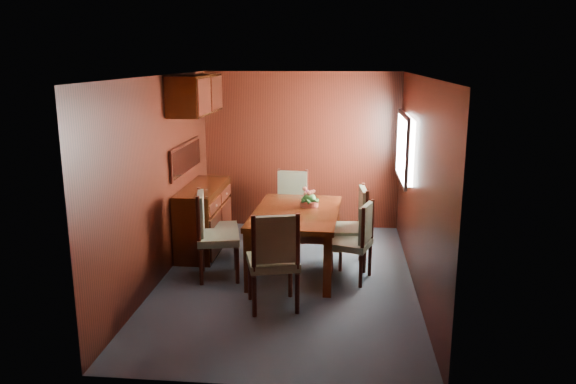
# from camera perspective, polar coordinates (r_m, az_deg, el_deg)

# --- Properties ---
(ground) EXTENTS (4.50, 4.50, 0.00)m
(ground) POSITION_cam_1_polar(r_m,az_deg,el_deg) (6.82, -0.12, -8.90)
(ground) COLOR #303941
(ground) RESTS_ON ground
(room_shell) EXTENTS (3.06, 4.52, 2.41)m
(room_shell) POSITION_cam_1_polar(r_m,az_deg,el_deg) (6.72, -0.73, 5.21)
(room_shell) COLOR black
(room_shell) RESTS_ON ground
(sideboard) EXTENTS (0.48, 1.40, 0.90)m
(sideboard) POSITION_cam_1_polar(r_m,az_deg,el_deg) (7.81, -8.54, -2.61)
(sideboard) COLOR black
(sideboard) RESTS_ON ground
(dining_table) EXTENTS (1.10, 1.69, 0.77)m
(dining_table) POSITION_cam_1_polar(r_m,az_deg,el_deg) (6.92, 0.87, -2.77)
(dining_table) COLOR black
(dining_table) RESTS_ON ground
(chair_left_near) EXTENTS (0.59, 0.60, 1.07)m
(chair_left_near) POSITION_cam_1_polar(r_m,az_deg,el_deg) (6.75, -7.79, -3.88)
(chair_left_near) COLOR black
(chair_left_near) RESTS_ON ground
(chair_left_far) EXTENTS (0.50, 0.51, 0.90)m
(chair_left_far) POSITION_cam_1_polar(r_m,az_deg,el_deg) (7.39, -7.29, -3.10)
(chair_left_far) COLOR black
(chair_left_far) RESTS_ON ground
(chair_right_near) EXTENTS (0.55, 0.57, 0.96)m
(chair_right_near) POSITION_cam_1_polar(r_m,az_deg,el_deg) (6.68, 7.01, -4.60)
(chair_right_near) COLOR black
(chair_right_near) RESTS_ON ground
(chair_right_far) EXTENTS (0.51, 0.53, 1.04)m
(chair_right_far) POSITION_cam_1_polar(r_m,az_deg,el_deg) (7.10, 6.67, -3.13)
(chair_right_far) COLOR black
(chair_right_far) RESTS_ON ground
(chair_head) EXTENTS (0.63, 0.61, 1.08)m
(chair_head) POSITION_cam_1_polar(r_m,az_deg,el_deg) (5.84, -1.44, -6.49)
(chair_head) COLOR black
(chair_head) RESTS_ON ground
(chair_foot) EXTENTS (0.50, 0.48, 1.00)m
(chair_foot) POSITION_cam_1_polar(r_m,az_deg,el_deg) (8.20, 0.34, -0.93)
(chair_foot) COLOR black
(chair_foot) RESTS_ON ground
(flower_centerpiece) EXTENTS (0.24, 0.24, 0.24)m
(flower_centerpiece) POSITION_cam_1_polar(r_m,az_deg,el_deg) (7.06, 2.18, -0.54)
(flower_centerpiece) COLOR #B44B37
(flower_centerpiece) RESTS_ON dining_table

